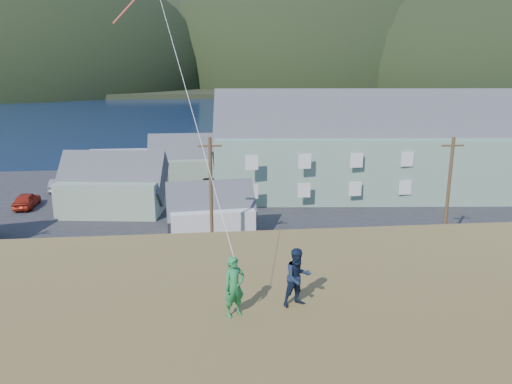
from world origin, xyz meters
TOP-DOWN VIEW (x-y plane):
  - ground at (0.00, 0.00)m, footprint 900.00×900.00m
  - grass_strip at (0.00, -2.00)m, footprint 110.00×8.00m
  - waterfront_lot at (0.00, 17.00)m, footprint 72.00×36.00m
  - wharf at (-6.00, 40.00)m, footprint 26.00×14.00m
  - far_shore at (0.00, 330.00)m, footprint 900.00×320.00m
  - far_hills at (35.59, 279.38)m, footprint 760.00×265.00m
  - lodge at (18.99, 18.99)m, footprint 39.37×14.38m
  - shed_palegreen_near at (-9.98, 15.05)m, footprint 10.42×7.34m
  - shed_white at (-0.97, 6.99)m, footprint 7.42×5.26m
  - shed_palegreen_far at (-2.35, 25.33)m, footprint 10.77×6.18m
  - utility_poles at (-1.58, 1.50)m, footprint 37.02×0.24m
  - parked_cars at (-8.48, 20.22)m, footprint 24.06×13.75m
  - kite_flyer_green at (-0.67, -19.46)m, footprint 0.73×0.64m
  - kite_flyer_navy at (1.13, -19.06)m, footprint 0.98×0.87m

SIDE VIEW (x-z plane):
  - ground at x=0.00m, z-range 0.00..0.00m
  - grass_strip at x=0.00m, z-range 0.00..0.10m
  - waterfront_lot at x=0.00m, z-range 0.00..0.12m
  - wharf at x=-6.00m, z-range 0.00..0.90m
  - parked_cars at x=-8.48m, z-range 0.08..1.63m
  - far_shore at x=0.00m, z-range 0.00..2.00m
  - far_hills at x=35.59m, z-range -69.50..73.50m
  - shed_white at x=-0.97m, z-range -0.63..4.95m
  - shed_palegreen_near at x=-9.98m, z-range -0.87..6.17m
  - shed_palegreen_far at x=-2.35m, z-range -0.85..6.39m
  - utility_poles at x=-1.58m, z-range -0.02..8.92m
  - lodge at x=18.99m, z-range -1.58..11.97m
  - kite_flyer_green at x=-0.67m, z-range 7.20..8.89m
  - kite_flyer_navy at x=1.13m, z-range 7.20..8.89m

